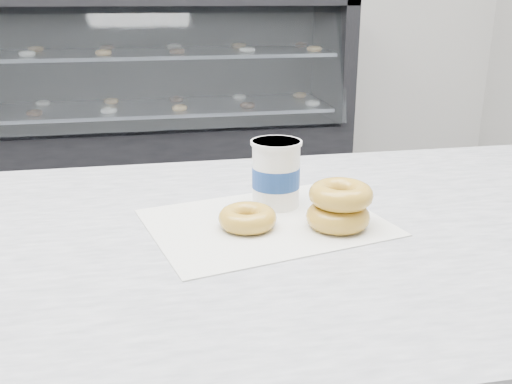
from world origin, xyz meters
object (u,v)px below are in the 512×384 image
(display_case, at_px, (145,122))
(donut_stack, at_px, (339,205))
(donut_single, at_px, (247,218))
(coffee_cup, at_px, (276,173))

(display_case, relative_size, donut_stack, 23.52)
(display_case, height_order, donut_single, display_case)
(donut_single, xyz_separation_m, coffee_cup, (0.06, 0.08, 0.04))
(donut_stack, xyz_separation_m, coffee_cup, (-0.07, 0.11, 0.02))
(coffee_cup, bearing_deg, donut_stack, -52.96)
(donut_stack, bearing_deg, display_case, 95.84)
(donut_single, height_order, coffee_cup, coffee_cup)
(donut_single, bearing_deg, coffee_cup, 53.98)
(display_case, relative_size, coffee_cup, 22.02)
(display_case, distance_m, donut_single, 2.75)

